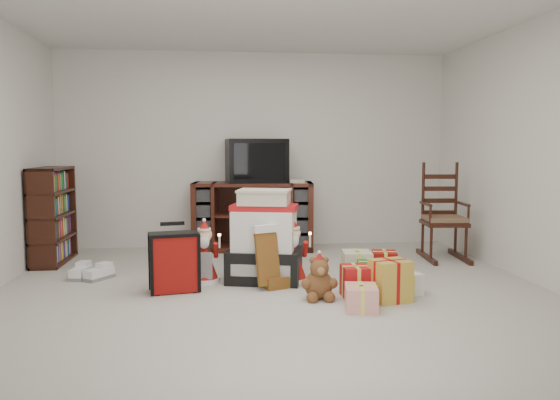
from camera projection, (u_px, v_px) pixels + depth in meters
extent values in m
cube|color=beige|center=(275.00, 297.00, 4.73)|extent=(5.00, 5.00, 0.01)
cube|color=silver|center=(275.00, 0.00, 4.49)|extent=(5.00, 5.00, 0.01)
cube|color=silver|center=(255.00, 150.00, 7.08)|extent=(5.00, 0.01, 2.50)
cube|color=silver|center=(339.00, 158.00, 2.13)|extent=(5.00, 0.01, 2.50)
cube|color=silver|center=(552.00, 152.00, 4.88)|extent=(0.01, 5.00, 2.50)
cube|color=#471C14|center=(253.00, 216.00, 6.86)|extent=(1.53, 0.68, 0.85)
cube|color=silver|center=(253.00, 210.00, 6.82)|extent=(0.48, 0.36, 0.09)
cube|color=black|center=(53.00, 215.00, 6.09)|extent=(0.29, 0.87, 1.07)
cube|color=black|center=(444.00, 223.00, 6.27)|extent=(0.50, 0.49, 0.04)
cube|color=brown|center=(444.00, 219.00, 6.27)|extent=(0.47, 0.45, 0.05)
cube|color=black|center=(438.00, 189.00, 6.44)|extent=(0.40, 0.09, 0.71)
cube|color=black|center=(443.00, 257.00, 6.31)|extent=(0.54, 0.81, 0.05)
cube|color=black|center=(265.00, 265.00, 5.27)|extent=(0.79, 0.65, 0.31)
cube|color=white|center=(264.00, 230.00, 5.23)|extent=(0.67, 0.57, 0.38)
cube|color=#B01415|center=(264.00, 207.00, 5.21)|extent=(0.68, 0.47, 0.06)
cube|color=beige|center=(264.00, 198.00, 5.20)|extent=(0.54, 0.46, 0.12)
cube|color=maroon|center=(174.00, 262.00, 4.86)|extent=(0.44, 0.29, 0.54)
cube|color=black|center=(174.00, 223.00, 4.92)|extent=(0.22, 0.07, 0.03)
ellipsoid|color=brown|center=(319.00, 285.00, 4.65)|extent=(0.24, 0.21, 0.25)
sphere|color=brown|center=(319.00, 268.00, 4.60)|extent=(0.16, 0.16, 0.16)
cone|color=#A61611|center=(293.00, 261.00, 5.23)|extent=(0.29, 0.29, 0.41)
sphere|color=beige|center=(293.00, 235.00, 5.21)|extent=(0.14, 0.14, 0.14)
cone|color=#A61611|center=(293.00, 224.00, 5.20)|extent=(0.12, 0.12, 0.10)
cylinder|color=silver|center=(310.00, 240.00, 5.12)|extent=(0.02, 0.02, 0.12)
cone|color=#A61611|center=(205.00, 261.00, 5.23)|extent=(0.28, 0.28, 0.40)
sphere|color=beige|center=(204.00, 236.00, 5.21)|extent=(0.13, 0.13, 0.13)
cone|color=#A61611|center=(204.00, 225.00, 5.20)|extent=(0.12, 0.12, 0.10)
cylinder|color=silver|center=(219.00, 242.00, 5.12)|extent=(0.02, 0.02, 0.12)
cube|color=white|center=(80.00, 274.00, 5.35)|extent=(0.18, 0.33, 0.11)
cube|color=white|center=(100.00, 273.00, 5.37)|extent=(0.28, 0.33, 0.11)
cube|color=#B01415|center=(355.00, 282.00, 4.71)|extent=(0.27, 0.27, 0.27)
cube|color=#19652E|center=(370.00, 274.00, 4.99)|extent=(0.27, 0.27, 0.27)
cube|color=gold|center=(390.00, 285.00, 4.58)|extent=(0.27, 0.27, 0.27)
cube|color=white|center=(360.00, 293.00, 4.35)|extent=(0.27, 0.27, 0.27)
cube|color=white|center=(405.00, 279.00, 4.81)|extent=(0.27, 0.27, 0.27)
cube|color=maroon|center=(385.00, 269.00, 5.21)|extent=(0.27, 0.27, 0.27)
cube|color=beige|center=(358.00, 268.00, 5.24)|extent=(0.27, 0.27, 0.27)
cube|color=black|center=(256.00, 161.00, 6.84)|extent=(0.78, 0.58, 0.54)
cube|color=black|center=(258.00, 161.00, 6.58)|extent=(0.63, 0.07, 0.43)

